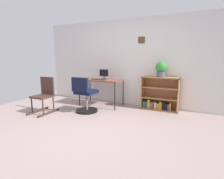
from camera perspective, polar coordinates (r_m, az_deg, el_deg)
ground_plane at (r=3.22m, az=-9.18°, el=-13.54°), size 6.24×6.24×0.00m
wall_back at (r=4.86m, az=5.20°, el=8.81°), size 5.20×0.12×2.32m
desk at (r=4.70m, az=-3.62°, el=2.80°), size 1.16×0.63×0.73m
monitor at (r=4.72m, az=-2.69°, el=5.13°), size 0.25×0.15×0.26m
keyboard at (r=4.57m, az=-4.43°, el=3.35°), size 0.39×0.13×0.02m
office_chair at (r=4.16m, az=-8.87°, el=-2.47°), size 0.52×0.55×0.86m
rocking_chair at (r=4.43m, az=-21.42°, el=-1.56°), size 0.42×0.64×0.85m
bookshelf_low at (r=4.51m, az=15.39°, el=-1.88°), size 0.90×0.30×0.84m
potted_plant_on_shelf at (r=4.37m, az=15.91°, el=6.63°), size 0.26×0.26×0.37m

